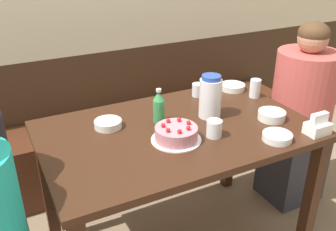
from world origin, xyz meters
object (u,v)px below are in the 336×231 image
object	(u,v)px
birthday_cake	(176,134)
glass_water_tall	(214,129)
glass_shot_small	(198,90)
person_grey_tee	(299,119)
soju_bottle	(159,107)
bowl_soup_white	(233,87)
bench_seat	(122,146)
water_pitcher	(210,97)
bowl_side_dish	(272,115)
bowl_sauce_shallow	(277,137)
glass_tumbler_short	(255,88)
bowl_rice_small	(108,124)
napkin_holder	(318,126)

from	to	relation	value
birthday_cake	glass_water_tall	distance (m)	0.18
glass_shot_small	person_grey_tee	bearing A→B (deg)	-19.34
soju_bottle	bowl_soup_white	distance (m)	0.61
bench_seat	water_pitcher	world-z (taller)	water_pitcher
bowl_soup_white	bowl_side_dish	distance (m)	0.42
bowl_side_dish	glass_water_tall	xyz separation A→B (m)	(-0.35, -0.02, 0.02)
glass_water_tall	person_grey_tee	bearing A→B (deg)	16.08
glass_water_tall	bowl_sauce_shallow	bearing A→B (deg)	-34.00
birthday_cake	soju_bottle	xyz separation A→B (m)	(0.01, 0.20, 0.05)
bench_seat	bowl_side_dish	bearing A→B (deg)	-64.14
birthday_cake	glass_tumbler_short	xyz separation A→B (m)	(0.63, 0.24, 0.02)
bowl_rice_small	person_grey_tee	bearing A→B (deg)	-3.71
bench_seat	soju_bottle	bearing A→B (deg)	-93.93
bowl_rice_small	glass_shot_small	xyz separation A→B (m)	(0.58, 0.14, 0.02)
bench_seat	bowl_side_dish	world-z (taller)	bowl_side_dish
water_pitcher	bowl_side_dish	xyz separation A→B (m)	(0.26, -0.17, -0.09)
person_grey_tee	glass_water_tall	bearing A→B (deg)	16.08
soju_bottle	glass_shot_small	world-z (taller)	soju_bottle
bowl_soup_white	birthday_cake	bearing A→B (deg)	-146.75
person_grey_tee	glass_shot_small	bearing A→B (deg)	-19.34
glass_water_tall	bowl_soup_white	bearing A→B (deg)	45.96
bowl_side_dish	bowl_sauce_shallow	bearing A→B (deg)	-124.29
bowl_soup_white	soju_bottle	bearing A→B (deg)	-162.12
birthday_cake	bowl_rice_small	distance (m)	0.35
glass_water_tall	glass_tumbler_short	size ratio (longest dim) A/B	0.76
bowl_sauce_shallow	glass_tumbler_short	world-z (taller)	glass_tumbler_short
bowl_side_dish	person_grey_tee	xyz separation A→B (m)	(0.44, 0.21, -0.21)
napkin_holder	bowl_rice_small	size ratio (longest dim) A/B	0.83
birthday_cake	person_grey_tee	xyz separation A→B (m)	(0.96, 0.18, -0.22)
bowl_rice_small	glass_shot_small	distance (m)	0.60
bowl_sauce_shallow	glass_water_tall	world-z (taller)	glass_water_tall
water_pitcher	bowl_soup_white	size ratio (longest dim) A/B	1.53
birthday_cake	napkin_holder	world-z (taller)	napkin_holder
birthday_cake	glass_tumbler_short	bearing A→B (deg)	20.59
bench_seat	bowl_rice_small	distance (m)	0.92
birthday_cake	water_pitcher	bearing A→B (deg)	27.94
water_pitcher	bowl_sauce_shallow	bearing A→B (deg)	-68.21
bowl_soup_white	glass_water_tall	distance (m)	0.60
bench_seat	glass_water_tall	xyz separation A→B (m)	(0.11, -0.98, 0.58)
glass_tumbler_short	person_grey_tee	bearing A→B (deg)	-9.35
water_pitcher	bowl_side_dish	distance (m)	0.32
bench_seat	person_grey_tee	distance (m)	1.22
water_pitcher	bowl_rice_small	bearing A→B (deg)	166.70
birthday_cake	glass_water_tall	xyz separation A→B (m)	(0.17, -0.05, 0.01)
birthday_cake	soju_bottle	distance (m)	0.21
birthday_cake	bowl_soup_white	xyz separation A→B (m)	(0.59, 0.39, -0.02)
bowl_sauce_shallow	glass_shot_small	size ratio (longest dim) A/B	1.81
bench_seat	glass_shot_small	size ratio (longest dim) A/B	35.18
glass_shot_small	person_grey_tee	size ratio (longest dim) A/B	0.06
glass_water_tall	glass_shot_small	world-z (taller)	glass_water_tall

